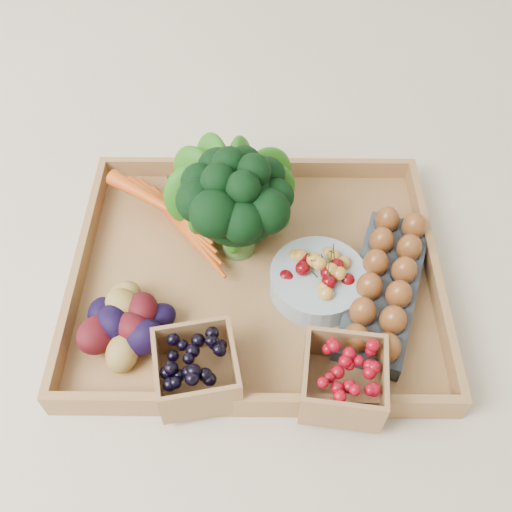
{
  "coord_description": "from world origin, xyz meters",
  "views": [
    {
      "loc": [
        0.0,
        -0.52,
        0.73
      ],
      "look_at": [
        0.0,
        0.0,
        0.06
      ],
      "focal_mm": 40.0,
      "sensor_mm": 36.0,
      "label": 1
    }
  ],
  "objects_px": {
    "tray": "(256,277)",
    "egg_carton": "(384,289)",
    "cherry_bowl": "(318,281)",
    "broccoli": "(238,221)"
  },
  "relations": [
    {
      "from": "tray",
      "to": "egg_carton",
      "type": "height_order",
      "value": "egg_carton"
    },
    {
      "from": "tray",
      "to": "cherry_bowl",
      "type": "height_order",
      "value": "cherry_bowl"
    },
    {
      "from": "tray",
      "to": "broccoli",
      "type": "bearing_deg",
      "value": 119.3
    },
    {
      "from": "tray",
      "to": "broccoli",
      "type": "relative_size",
      "value": 3.2
    },
    {
      "from": "cherry_bowl",
      "to": "tray",
      "type": "bearing_deg",
      "value": 164.12
    },
    {
      "from": "tray",
      "to": "cherry_bowl",
      "type": "xyz_separation_m",
      "value": [
        0.09,
        -0.03,
        0.03
      ]
    },
    {
      "from": "tray",
      "to": "egg_carton",
      "type": "xyz_separation_m",
      "value": [
        0.19,
        -0.04,
        0.02
      ]
    },
    {
      "from": "egg_carton",
      "to": "broccoli",
      "type": "bearing_deg",
      "value": 176.29
    },
    {
      "from": "egg_carton",
      "to": "cherry_bowl",
      "type": "bearing_deg",
      "value": -168.46
    },
    {
      "from": "egg_carton",
      "to": "tray",
      "type": "bearing_deg",
      "value": -172.99
    }
  ]
}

